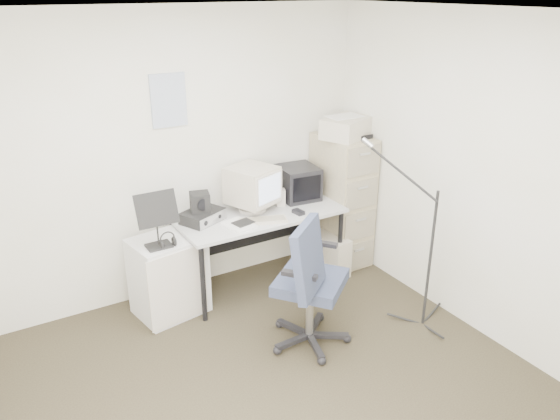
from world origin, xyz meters
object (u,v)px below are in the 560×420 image
side_cart (169,276)px  desk (260,249)px  filing_cabinet (342,200)px  office_chair (310,280)px

side_cart → desk: bearing=-8.4°
filing_cabinet → desk: filing_cabinet is taller
filing_cabinet → side_cart: (-1.85, -0.05, -0.30)m
filing_cabinet → desk: (-0.95, -0.03, -0.29)m
filing_cabinet → office_chair: size_ratio=1.16×
filing_cabinet → side_cart: filing_cabinet is taller
desk → office_chair: (-0.11, -1.00, 0.20)m
filing_cabinet → office_chair: (-1.06, -1.03, -0.09)m
office_chair → side_cart: bearing=90.1°
desk → office_chair: office_chair is taller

